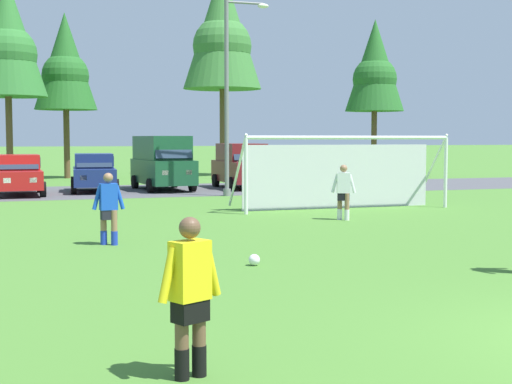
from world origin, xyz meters
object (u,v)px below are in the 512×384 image
Objects in this scene: soccer_goal at (341,171)px; parked_car_slot_left at (94,172)px; parked_car_slot_center at (242,165)px; street_lamp at (230,95)px; parked_car_slot_far_left at (19,175)px; referee at (190,298)px; soccer_ball at (254,260)px; player_winger_left at (343,192)px; parked_car_slot_center_left at (162,161)px; player_defender_far at (109,209)px.

soccer_goal reaches higher than parked_car_slot_left.
parked_car_slot_center is 5.62m from street_lamp.
parked_car_slot_left is 0.94× the size of parked_car_slot_center.
parked_car_slot_left is at bearing 18.53° from parked_car_slot_far_left.
referee is 26.62m from parked_car_slot_left.
soccer_ball is 0.05× the size of parked_car_slot_center.
parked_car_slot_center_left is at bearing 100.49° from player_winger_left.
player_winger_left is 15.14m from parked_car_slot_left.
parked_car_slot_far_left is at bearing -161.47° from parked_car_slot_left.
soccer_ball is at bearing -104.91° from street_lamp.
parked_car_slot_far_left is 10.35m from parked_car_slot_center.
parked_car_slot_left reaches higher than soccer_ball.
street_lamp is (2.03, -4.39, 2.86)m from parked_car_slot_center_left.
player_winger_left is at bearing -67.52° from parked_car_slot_left.
parked_car_slot_center_left is at bearing 74.94° from player_defender_far.
player_winger_left is (7.61, 12.57, 0.00)m from referee.
soccer_goal reaches higher than parked_car_slot_center.
soccer_ball is at bearing -96.39° from parked_car_slot_center_left.
parked_car_slot_center_left reaches higher than parked_car_slot_left.
parked_car_slot_center_left reaches higher than parked_car_slot_center.
parked_car_slot_center_left is at bearing 11.25° from parked_car_slot_far_left.
parked_car_slot_left is at bearing -179.12° from parked_car_slot_center.
street_lamp is at bearing -65.18° from parked_car_slot_center_left.
street_lamp is (6.64, 12.74, 3.38)m from player_defender_far.
player_winger_left is 0.36× the size of parked_car_slot_center.
parked_car_slot_center_left is at bearing 114.82° from street_lamp.
referee is at bearing -100.56° from parked_car_slot_center_left.
parked_car_slot_center is (8.48, 17.05, 0.29)m from player_defender_far.
parked_car_slot_center_left reaches higher than player_winger_left.
player_winger_left is at bearing 22.22° from player_defender_far.
street_lamp is at bearing 75.09° from soccer_ball.
soccer_goal is 1.51× the size of parked_car_slot_center_left.
parked_car_slot_center_left is at bearing 83.61° from soccer_ball.
parked_car_slot_center_left is 3.88m from parked_car_slot_center.
player_defender_far is 17.75m from parked_car_slot_center_left.
referee is 9.63m from player_defender_far.
player_winger_left is at bearing 58.81° from referee.
player_winger_left is (4.95, 6.57, 0.71)m from soccer_ball.
soccer_ball is at bearing 66.09° from referee.
street_lamp reaches higher than player_defender_far.
soccer_ball is 20.91m from parked_car_slot_center_left.
referee is at bearing -108.38° from parked_car_slot_center.
parked_car_slot_center is 0.57× the size of street_lamp.
parked_car_slot_far_left reaches higher than player_defender_far.
parked_car_slot_center_left is at bearing 79.44° from referee.
player_winger_left is (7.23, 2.95, 0.00)m from player_defender_far.
soccer_goal is 18.21m from referee.
player_defender_far is 0.36× the size of parked_car_slot_center.
player_winger_left is 15.75m from parked_car_slot_far_left.
parked_car_slot_center_left is (3.17, 0.19, 0.47)m from parked_car_slot_left.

